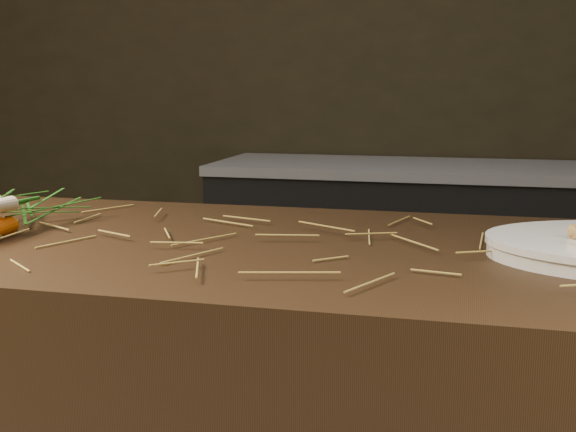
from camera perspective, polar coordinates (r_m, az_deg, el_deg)
name	(u,v)px	position (r m, az deg, el deg)	size (l,w,h in m)	color
back_counter	(431,264)	(3.10, 11.25, -3.71)	(1.82, 0.62, 0.84)	black
straw_bedding	(202,233)	(1.23, -6.78, -1.37)	(1.40, 0.60, 0.02)	#A8863B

